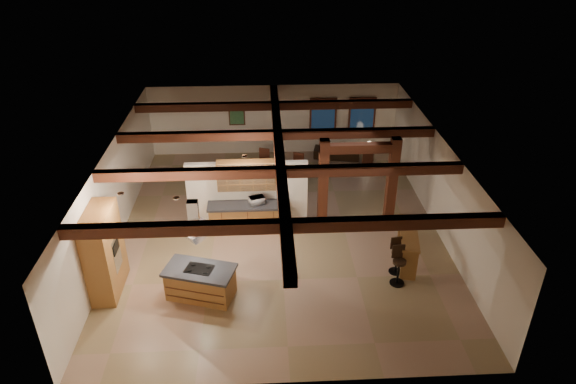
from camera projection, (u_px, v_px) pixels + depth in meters
name	position (u px, v px, depth m)	size (l,w,h in m)	color
ground	(280.00, 230.00, 16.39)	(12.00, 12.00, 0.00)	tan
room_walls	(279.00, 181.00, 15.52)	(12.00, 12.00, 12.00)	white
ceiling_beams	(279.00, 152.00, 15.05)	(10.00, 12.00, 0.28)	#402210
timber_posts	(358.00, 172.00, 16.08)	(2.50, 0.30, 2.90)	#402210
partition_wall	(247.00, 194.00, 16.25)	(3.80, 0.18, 2.20)	white
pantry_cabinet	(104.00, 252.00, 13.33)	(0.67, 1.60, 2.40)	brown
back_counter	(248.00, 217.00, 16.21)	(2.50, 0.66, 0.94)	brown
upper_display_cabinet	(246.00, 175.00, 15.72)	(1.80, 0.36, 0.95)	brown
range_hood	(196.00, 240.00, 12.79)	(1.10, 1.10, 1.40)	silver
back_windows	(342.00, 118.00, 20.96)	(2.70, 0.07, 1.70)	#402210
framed_art	(237.00, 115.00, 20.67)	(0.65, 0.05, 0.85)	#402210
recessed_cans	(184.00, 181.00, 13.19)	(3.16, 2.46, 0.03)	silver
kitchen_island	(201.00, 282.00, 13.44)	(2.00, 1.43, 0.90)	brown
dining_table	(278.00, 177.00, 19.03)	(1.62, 0.91, 0.57)	#38160E
sofa	(337.00, 151.00, 21.04)	(1.85, 0.72, 0.54)	black
microwave	(257.00, 200.00, 15.94)	(0.46, 0.31, 0.26)	#B3B3B7
bar_counter	(408.00, 241.00, 14.67)	(0.84, 1.97, 1.00)	brown
side_table	(368.00, 156.00, 20.67)	(0.40, 0.40, 0.50)	#402210
table_lamp	(369.00, 145.00, 20.43)	(0.30, 0.30, 0.36)	black
bar_stool_a	(398.00, 265.00, 13.84)	(0.40, 0.41, 1.16)	black
bar_stool_b	(397.00, 255.00, 14.30)	(0.38, 0.39, 1.08)	black
dining_chairs	(278.00, 170.00, 18.89)	(2.24, 2.24, 1.15)	#402210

